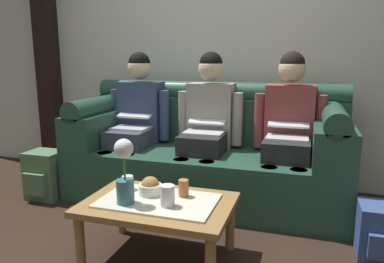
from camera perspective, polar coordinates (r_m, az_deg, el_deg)
back_wall_patterned at (r=3.52m, az=4.93°, el=15.97°), size 6.00×0.12×2.90m
timber_pillar at (r=4.24m, az=-21.80°, el=14.44°), size 0.20×0.20×2.90m
couch at (r=3.10m, az=2.41°, el=-3.52°), size 2.24×0.88×0.96m
person_left at (r=3.26m, az=-8.73°, el=2.29°), size 0.56×0.67×1.22m
person_middle at (r=3.03m, az=2.44°, el=1.72°), size 0.56×0.67×1.22m
person_right at (r=2.93m, az=14.87°, el=1.01°), size 0.56×0.67×1.22m
coffee_table at (r=2.16m, az=-5.27°, el=-11.94°), size 0.85×0.58×0.37m
flower_vase at (r=2.05m, az=-10.55°, el=-6.20°), size 0.11×0.11×0.37m
snack_bowl at (r=2.21m, az=-6.55°, el=-8.67°), size 0.14×0.14×0.11m
cup_near_left at (r=2.16m, az=-1.33°, el=-8.83°), size 0.06×0.06×0.10m
cup_near_right at (r=2.03m, az=-3.86°, el=-9.97°), size 0.08×0.08×0.12m
cup_far_center at (r=2.31m, az=-10.02°, el=-7.87°), size 0.07×0.07×0.09m
backpack_right at (r=2.50m, az=27.79°, el=-13.79°), size 0.29×0.29×0.32m
backpack_left at (r=3.34m, az=-21.96°, el=-6.34°), size 0.29×0.29×0.40m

